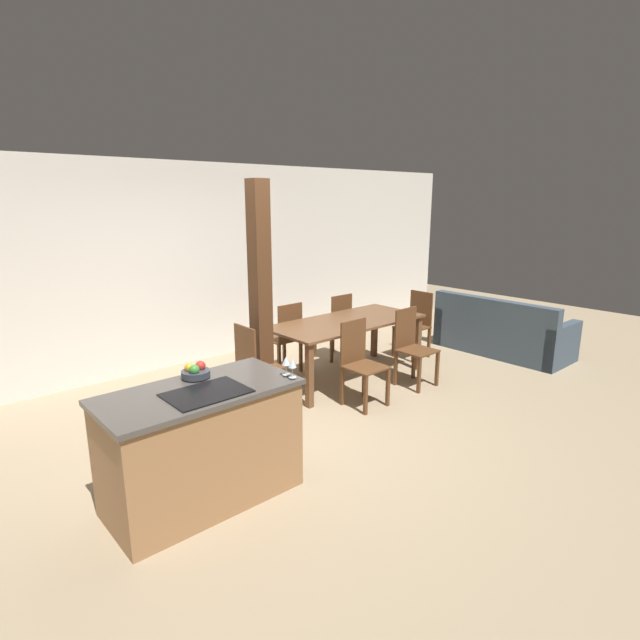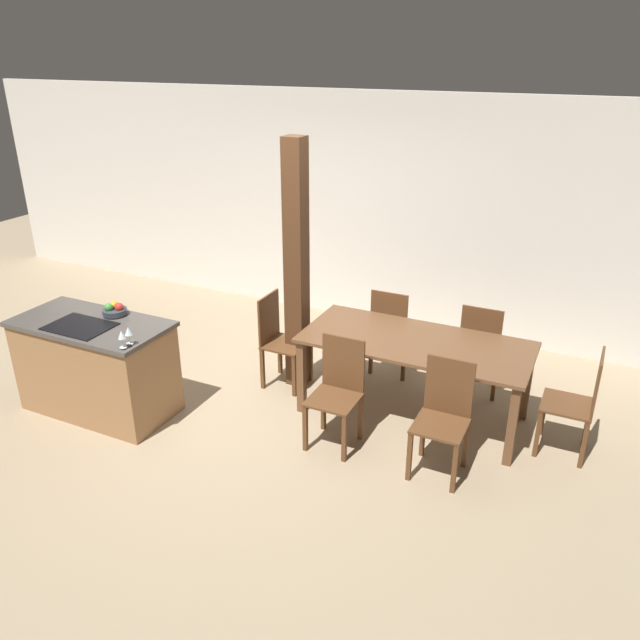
{
  "view_description": "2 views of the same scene",
  "coord_description": "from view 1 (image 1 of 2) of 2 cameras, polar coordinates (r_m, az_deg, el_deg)",
  "views": [
    {
      "loc": [
        -2.87,
        -3.7,
        2.23
      ],
      "look_at": [
        0.6,
        0.2,
        0.95
      ],
      "focal_mm": 28.0,
      "sensor_mm": 36.0,
      "label": 1
    },
    {
      "loc": [
        2.74,
        -4.27,
        3.13
      ],
      "look_at": [
        0.6,
        0.2,
        0.95
      ],
      "focal_mm": 35.0,
      "sensor_mm": 36.0,
      "label": 2
    }
  ],
  "objects": [
    {
      "name": "dining_chair_foot_end",
      "position": [
        7.26,
        10.85,
        -0.35
      ],
      "size": [
        0.4,
        0.4,
        0.93
      ],
      "rotation": [
        0.0,
        0.0,
        -1.57
      ],
      "color": "brown",
      "rests_on": "ground_plane"
    },
    {
      "name": "wine_glass_near",
      "position": [
        3.79,
        -3.17,
        -5.03
      ],
      "size": [
        0.06,
        0.06,
        0.15
      ],
      "color": "silver",
      "rests_on": "kitchen_island"
    },
    {
      "name": "dining_chair_near_left",
      "position": [
        5.49,
        4.63,
        -4.75
      ],
      "size": [
        0.4,
        0.4,
        0.93
      ],
      "color": "brown",
      "rests_on": "ground_plane"
    },
    {
      "name": "wine_glass_middle",
      "position": [
        3.85,
        -3.9,
        -4.74
      ],
      "size": [
        0.06,
        0.06,
        0.15
      ],
      "color": "silver",
      "rests_on": "kitchen_island"
    },
    {
      "name": "dining_table",
      "position": [
        6.21,
        3.08,
        -0.88
      ],
      "size": [
        2.01,
        0.9,
        0.75
      ],
      "color": "brown",
      "rests_on": "ground_plane"
    },
    {
      "name": "kitchen_island",
      "position": [
        3.91,
        -13.34,
        -13.72
      ],
      "size": [
        1.42,
        0.71,
        0.9
      ],
      "color": "#9E7047",
      "rests_on": "ground_plane"
    },
    {
      "name": "dining_chair_head_end",
      "position": [
        5.41,
        -7.46,
        -5.1
      ],
      "size": [
        0.4,
        0.4,
        0.93
      ],
      "rotation": [
        0.0,
        0.0,
        1.57
      ],
      "color": "brown",
      "rests_on": "ground_plane"
    },
    {
      "name": "fruit_bowl",
      "position": [
        3.94,
        -14.03,
        -5.74
      ],
      "size": [
        0.22,
        0.22,
        0.11
      ],
      "color": "#383D47",
      "rests_on": "kitchen_island"
    },
    {
      "name": "wall_back",
      "position": [
        6.9,
        -16.79,
        5.86
      ],
      "size": [
        11.2,
        0.08,
        2.7
      ],
      "color": "silver",
      "rests_on": "ground_plane"
    },
    {
      "name": "timber_post",
      "position": [
        5.38,
        -6.82,
        2.78
      ],
      "size": [
        0.19,
        0.19,
        2.42
      ],
      "color": "#4C2D19",
      "rests_on": "ground_plane"
    },
    {
      "name": "ground_plane",
      "position": [
        5.19,
        -3.57,
        -11.72
      ],
      "size": [
        16.0,
        16.0,
        0.0
      ],
      "primitive_type": "plane",
      "color": "#9E896B"
    },
    {
      "name": "couch",
      "position": [
        7.79,
        20.04,
        -1.51
      ],
      "size": [
        0.83,
        1.87,
        0.85
      ],
      "rotation": [
        0.0,
        0.0,
        1.57
      ],
      "color": "#3D4C5B",
      "rests_on": "ground_plane"
    },
    {
      "name": "dining_chair_far_left",
      "position": [
        6.46,
        -4.02,
        -1.91
      ],
      "size": [
        0.4,
        0.4,
        0.93
      ],
      "rotation": [
        0.0,
        0.0,
        3.14
      ],
      "color": "brown",
      "rests_on": "ground_plane"
    },
    {
      "name": "dining_chair_far_right",
      "position": [
        7.02,
        1.83,
        -0.58
      ],
      "size": [
        0.4,
        0.4,
        0.93
      ],
      "rotation": [
        0.0,
        0.0,
        3.14
      ],
      "color": "brown",
      "rests_on": "ground_plane"
    },
    {
      "name": "dining_chair_near_right",
      "position": [
        6.15,
        10.5,
        -2.9
      ],
      "size": [
        0.4,
        0.4,
        0.93
      ],
      "color": "brown",
      "rests_on": "ground_plane"
    }
  ]
}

